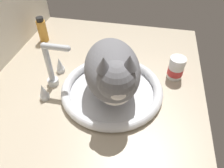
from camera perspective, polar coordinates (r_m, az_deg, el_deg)
The scene contains 6 objects.
countertop at distance 72.88cm, azimuth -5.97°, elevation -5.60°, with size 112.36×77.26×3.00cm, color #B7A88E.
sink_basin at distance 73.46cm, azimuth -0.00°, elevation -1.47°, with size 35.25×35.25×3.14cm.
faucet at distance 75.78cm, azimuth -15.88°, elevation 3.76°, with size 17.88×10.86×17.56cm.
cat at distance 65.13cm, azimuth 0.20°, elevation 3.48°, with size 35.71×25.06×20.31cm.
amber_bottle at distance 103.57cm, azimuth -18.31°, elevation 13.70°, with size 4.13×4.13×11.48cm.
pill_bottle at distance 81.39cm, azimuth 16.90°, elevation 4.04°, with size 5.84×5.84×8.65cm.
Camera 1 is at (-45.03, -16.83, 56.28)cm, focal length 33.82 mm.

